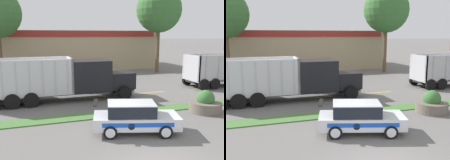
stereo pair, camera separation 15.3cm
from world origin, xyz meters
The scene contains 10 objects.
grass_verge centered at (0.00, 6.74, 0.03)m, with size 120.00×1.31×0.06m, color #477538.
centre_line_3 centered at (-5.20, 11.39, 0.00)m, with size 2.40×0.14×0.01m, color yellow.
centre_line_4 centered at (0.20, 11.39, 0.00)m, with size 2.40×0.14×0.01m, color yellow.
centre_line_5 centered at (5.60, 11.39, 0.00)m, with size 2.40×0.14×0.01m, color yellow.
centre_line_6 centered at (11.00, 11.39, 0.00)m, with size 2.40×0.14×0.01m, color yellow.
dump_truck_lead centered at (-1.04, 11.18, 1.57)m, with size 11.05×2.85×3.38m.
rally_car centered at (0.54, 3.53, 0.82)m, with size 4.62×2.88×1.62m.
stone_planter centered at (6.30, 5.30, 0.52)m, with size 2.03×2.03×1.45m.
store_building_backdrop centered at (0.92, 31.64, 2.78)m, with size 25.55×12.10×5.56m.
tree_behind_centre centered at (11.88, 22.11, 8.74)m, with size 5.88×5.88×12.58m.
Camera 2 is at (-4.22, -7.67, 4.92)m, focal length 40.00 mm.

